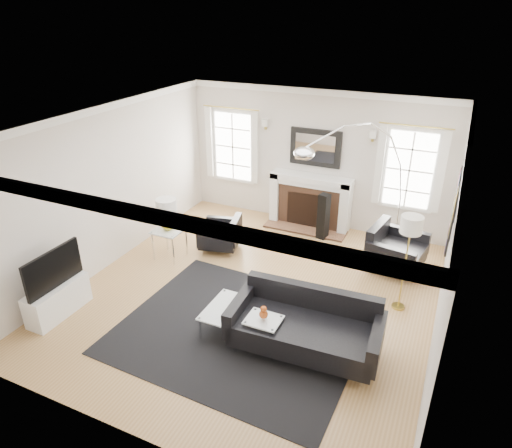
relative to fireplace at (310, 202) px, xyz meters
The scene contains 25 objects.
floor 2.84m from the fireplace, 90.00° to the right, with size 6.00×6.00×0.00m, color #A17343.
back_wall 0.88m from the fireplace, 90.00° to the left, with size 5.50×0.04×2.80m, color beige.
front_wall 5.85m from the fireplace, 90.00° to the right, with size 5.50×0.04×2.80m, color beige.
left_wall 4.01m from the fireplace, 134.58° to the right, with size 0.04×6.00×2.80m, color beige.
right_wall 4.01m from the fireplace, 45.42° to the right, with size 0.04×6.00×2.80m, color beige.
ceiling 3.59m from the fireplace, 90.00° to the right, with size 5.50×6.00×0.02m, color white.
crown_molding 3.55m from the fireplace, 90.00° to the right, with size 5.50×6.00×0.12m, color white.
fireplace is the anchor object (origin of this frame).
mantel_mirror 1.12m from the fireplace, 90.00° to the left, with size 1.05×0.07×0.75m.
window_left 2.07m from the fireplace, behind, with size 1.24×0.15×1.62m.
window_right 2.07m from the fireplace, ahead, with size 1.24×0.15×1.62m.
gallery_wall 3.26m from the fireplace, 28.83° to the right, with size 0.04×1.73×1.29m.
tv_unit 5.12m from the fireplace, 118.55° to the right, with size 0.35×1.00×1.09m.
area_rug 3.76m from the fireplace, 86.75° to the right, with size 3.34×2.79×0.01m, color black.
sofa 3.85m from the fireplace, 72.14° to the right, with size 2.05×1.03×0.66m.
armchair_left 2.05m from the fireplace, 124.90° to the right, with size 0.87×0.93×0.53m.
armchair_right 2.17m from the fireplace, 28.80° to the right, with size 1.02×1.10×0.66m.
coffee_table 3.75m from the fireplace, 87.61° to the right, with size 0.81×0.81×0.36m.
side_table_left 3.02m from the fireplace, 129.01° to the right, with size 0.51×0.51×0.56m.
nesting_table 4.00m from the fireplace, 80.22° to the right, with size 0.46×0.39×0.51m.
gourd_lamp 3.04m from the fireplace, 129.01° to the right, with size 0.37×0.37×0.60m.
orange_vase 4.00m from the fireplace, 80.22° to the right, with size 0.12×0.12×0.19m.
arc_floor_lamp 1.57m from the fireplace, 37.27° to the right, with size 1.81×1.67×2.56m.
stick_floor_lamp 3.21m from the fireplace, 44.88° to the right, with size 0.32×0.32×1.56m.
speaker_tower 0.61m from the fireplace, 45.44° to the right, with size 0.19×0.19×0.94m, color black.
Camera 1 is at (2.61, -5.60, 4.26)m, focal length 32.00 mm.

